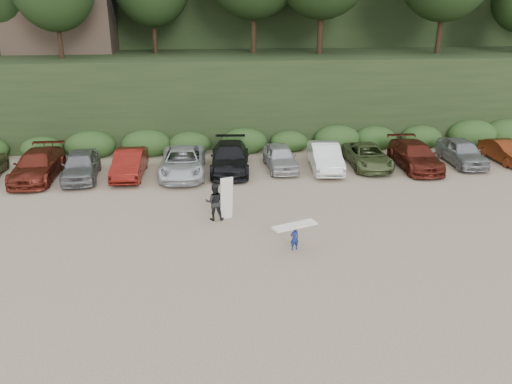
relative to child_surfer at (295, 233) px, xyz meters
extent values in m
plane|color=tan|center=(-2.17, 0.49, -0.77)|extent=(120.00, 120.00, 0.00)
cube|color=black|center=(-2.17, 22.49, 2.23)|extent=(80.00, 14.00, 6.00)
cube|color=black|center=(-2.17, 40.49, 7.23)|extent=(90.00, 30.00, 16.00)
cube|color=#2B491E|center=(-2.72, 14.99, -0.17)|extent=(46.20, 2.00, 1.20)
cube|color=brown|center=(-14.17, 24.49, 7.23)|extent=(8.00, 6.00, 4.00)
imported|color=maroon|center=(-13.20, 10.51, 0.03)|extent=(2.28, 5.55, 1.61)
imported|color=slate|center=(-10.71, 10.28, 0.04)|extent=(2.32, 4.92, 1.63)
imported|color=maroon|center=(-7.95, 10.39, 0.01)|extent=(1.79, 4.76, 1.55)
imported|color=silver|center=(-4.84, 10.29, 0.01)|extent=(2.75, 5.70, 1.57)
imported|color=black|center=(-2.00, 10.80, 0.04)|extent=(2.71, 5.78, 1.63)
imported|color=silver|center=(1.10, 10.83, -0.03)|extent=(1.90, 4.41, 1.48)
imported|color=white|center=(3.80, 10.34, 0.03)|extent=(2.09, 5.01, 1.61)
imported|color=#526038|center=(6.58, 10.64, -0.08)|extent=(2.40, 5.01, 1.38)
imported|color=#561C13|center=(9.42, 10.12, 0.01)|extent=(2.30, 5.43, 1.56)
imported|color=gray|center=(12.70, 10.55, 0.03)|extent=(2.07, 4.75, 1.59)
imported|color=#5F240E|center=(15.72, 10.68, -0.09)|extent=(1.57, 4.15, 1.35)
imported|color=navy|center=(0.00, 0.00, -0.25)|extent=(0.42, 0.32, 1.03)
cube|color=white|center=(0.00, 0.00, 0.32)|extent=(1.95, 1.15, 0.08)
imported|color=black|center=(-3.17, 3.47, 0.12)|extent=(0.90, 0.72, 1.79)
cube|color=silver|center=(-2.61, 3.43, 0.29)|extent=(0.65, 0.46, 2.11)
camera|label=1|loc=(-3.61, -18.28, 8.83)|focal=35.00mm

